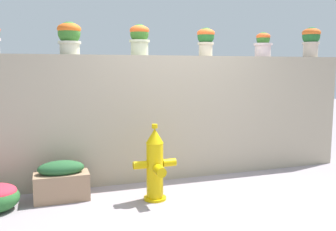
# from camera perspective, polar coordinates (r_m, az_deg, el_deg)

# --- Properties ---
(ground_plane) EXTENTS (24.00, 24.00, 0.00)m
(ground_plane) POSITION_cam_1_polar(r_m,az_deg,el_deg) (4.43, 6.24, -13.19)
(ground_plane) COLOR gray
(stone_wall) EXTENTS (5.30, 0.38, 1.72)m
(stone_wall) POSITION_cam_1_polar(r_m,az_deg,el_deg) (5.28, 1.03, -0.17)
(stone_wall) COLOR tan
(stone_wall) RESTS_ON ground
(potted_plant_1) EXTENTS (0.30, 0.30, 0.41)m
(potted_plant_1) POSITION_cam_1_polar(r_m,az_deg,el_deg) (4.93, -15.01, 11.85)
(potted_plant_1) COLOR beige
(potted_plant_1) RESTS_ON stone_wall
(potted_plant_2) EXTENTS (0.28, 0.28, 0.41)m
(potted_plant_2) POSITION_cam_1_polar(r_m,az_deg,el_deg) (5.09, -4.44, 11.92)
(potted_plant_2) COLOR beige
(potted_plant_2) RESTS_ON stone_wall
(potted_plant_3) EXTENTS (0.25, 0.25, 0.40)m
(potted_plant_3) POSITION_cam_1_polar(r_m,az_deg,el_deg) (5.44, 5.86, 11.69)
(potted_plant_3) COLOR beige
(potted_plant_3) RESTS_ON stone_wall
(potted_plant_4) EXTENTS (0.28, 0.28, 0.37)m
(potted_plant_4) POSITION_cam_1_polar(r_m,az_deg,el_deg) (5.84, 14.46, 10.69)
(potted_plant_4) COLOR beige
(potted_plant_4) RESTS_ON stone_wall
(potted_plant_5) EXTENTS (0.29, 0.29, 0.47)m
(potted_plant_5) POSITION_cam_1_polar(r_m,az_deg,el_deg) (6.43, 21.22, 10.95)
(potted_plant_5) COLOR beige
(potted_plant_5) RESTS_ON stone_wall
(fire_hydrant) EXTENTS (0.52, 0.41, 0.91)m
(fire_hydrant) POSITION_cam_1_polar(r_m,az_deg,el_deg) (4.37, -2.01, -7.75)
(fire_hydrant) COLOR #DFB60A
(fire_hydrant) RESTS_ON ground
(planter_box) EXTENTS (0.63, 0.33, 0.47)m
(planter_box) POSITION_cam_1_polar(r_m,az_deg,el_deg) (4.60, -16.12, -9.71)
(planter_box) COLOR #997759
(planter_box) RESTS_ON ground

